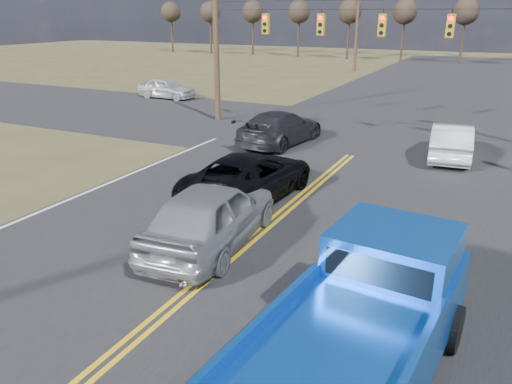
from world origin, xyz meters
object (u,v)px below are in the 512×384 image
at_px(silver_suv, 211,214).
at_px(black_suv, 249,176).
at_px(pickup_truck, 363,328).
at_px(cross_car_west, 166,88).
at_px(dgrey_car_queue, 280,128).
at_px(white_car_queue, 451,141).

relative_size(silver_suv, black_suv, 0.94).
distance_m(pickup_truck, cross_car_west, 30.50).
xyz_separation_m(black_suv, dgrey_car_queue, (-2.02, 7.10, 0.01)).
xyz_separation_m(black_suv, white_car_queue, (5.43, 8.02, -0.01)).
relative_size(black_suv, dgrey_car_queue, 1.03).
xyz_separation_m(pickup_truck, black_suv, (-5.72, 7.16, -0.35)).
distance_m(pickup_truck, black_suv, 9.17).
bearing_deg(white_car_queue, dgrey_car_queue, 1.41).
distance_m(black_suv, cross_car_west, 21.36).
bearing_deg(dgrey_car_queue, pickup_truck, 124.71).
bearing_deg(black_suv, silver_suv, 105.54).
height_order(black_suv, white_car_queue, black_suv).
relative_size(pickup_truck, dgrey_car_queue, 1.18).
xyz_separation_m(pickup_truck, cross_car_west, (-20.40, 22.67, -0.39)).
relative_size(pickup_truck, silver_suv, 1.22).
distance_m(pickup_truck, dgrey_car_queue, 16.23).
bearing_deg(white_car_queue, cross_car_west, -26.10).
bearing_deg(cross_car_west, silver_suv, -141.50).
height_order(pickup_truck, dgrey_car_queue, pickup_truck).
distance_m(pickup_truck, white_car_queue, 15.19).
height_order(pickup_truck, silver_suv, pickup_truck).
relative_size(white_car_queue, cross_car_west, 1.07).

